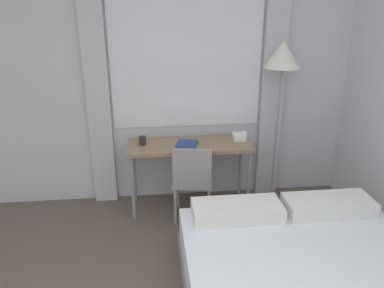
% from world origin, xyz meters
% --- Properties ---
extents(wall_back_with_window, '(4.99, 0.13, 2.70)m').
position_xyz_m(wall_back_with_window, '(0.03, 2.82, 1.35)').
color(wall_back_with_window, silver).
rests_on(wall_back_with_window, ground_plane).
extents(desk, '(1.29, 0.47, 0.75)m').
position_xyz_m(desk, '(0.22, 2.51, 0.68)').
color(desk, '#937551').
rests_on(desk, ground_plane).
extents(desk_chair, '(0.46, 0.46, 0.83)m').
position_xyz_m(desk_chair, '(0.22, 2.26, 0.48)').
color(desk_chair, gray).
rests_on(desk_chair, ground_plane).
extents(standing_lamp, '(0.37, 0.37, 1.78)m').
position_xyz_m(standing_lamp, '(1.15, 2.51, 1.53)').
color(standing_lamp, '#4C4C51').
rests_on(standing_lamp, ground_plane).
extents(telephone, '(0.15, 0.14, 0.09)m').
position_xyz_m(telephone, '(0.76, 2.56, 0.78)').
color(telephone, white).
rests_on(telephone, desk).
extents(book, '(0.26, 0.27, 0.02)m').
position_xyz_m(book, '(0.18, 2.47, 0.76)').
color(book, navy).
rests_on(book, desk).
extents(mug, '(0.07, 0.07, 0.09)m').
position_xyz_m(mug, '(-0.27, 2.53, 0.79)').
color(mug, '#262628').
rests_on(mug, desk).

